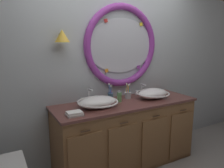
# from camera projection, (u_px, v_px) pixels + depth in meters

# --- Properties ---
(back_wall_assembly) EXTENTS (6.40, 0.26, 2.60)m
(back_wall_assembly) POSITION_uv_depth(u_px,v_px,m) (111.00, 62.00, 2.95)
(back_wall_assembly) COLOR silver
(back_wall_assembly) RESTS_ON ground_plane
(vanity_counter) EXTENTS (1.85, 0.65, 0.84)m
(vanity_counter) POSITION_uv_depth(u_px,v_px,m) (126.00, 133.00, 2.85)
(vanity_counter) COLOR olive
(vanity_counter) RESTS_ON ground_plane
(sink_basin_left) EXTENTS (0.48, 0.48, 0.13)m
(sink_basin_left) POSITION_uv_depth(u_px,v_px,m) (98.00, 102.00, 2.54)
(sink_basin_left) COLOR white
(sink_basin_left) RESTS_ON vanity_counter
(sink_basin_right) EXTENTS (0.45, 0.45, 0.13)m
(sink_basin_right) POSITION_uv_depth(u_px,v_px,m) (153.00, 93.00, 2.92)
(sink_basin_right) COLOR white
(sink_basin_right) RESTS_ON vanity_counter
(faucet_set_left) EXTENTS (0.24, 0.14, 0.18)m
(faucet_set_left) POSITION_uv_depth(u_px,v_px,m) (89.00, 97.00, 2.75)
(faucet_set_left) COLOR silver
(faucet_set_left) RESTS_ON vanity_counter
(faucet_set_right) EXTENTS (0.23, 0.13, 0.16)m
(faucet_set_right) POSITION_uv_depth(u_px,v_px,m) (142.00, 90.00, 3.14)
(faucet_set_right) COLOR silver
(faucet_set_right) RESTS_ON vanity_counter
(toothbrush_holder_left) EXTENTS (0.08, 0.08, 0.22)m
(toothbrush_holder_left) POSITION_uv_depth(u_px,v_px,m) (110.00, 96.00, 2.85)
(toothbrush_holder_left) COLOR slate
(toothbrush_holder_left) RESTS_ON vanity_counter
(toothbrush_holder_right) EXTENTS (0.09, 0.09, 0.21)m
(toothbrush_holder_right) POSITION_uv_depth(u_px,v_px,m) (128.00, 95.00, 2.92)
(toothbrush_holder_right) COLOR silver
(toothbrush_holder_right) RESTS_ON vanity_counter
(soap_dispenser) EXTENTS (0.06, 0.07, 0.15)m
(soap_dispenser) POSITION_uv_depth(u_px,v_px,m) (119.00, 97.00, 2.76)
(soap_dispenser) COLOR #6BAD66
(soap_dispenser) RESTS_ON vanity_counter
(folded_hand_towel) EXTENTS (0.17, 0.13, 0.04)m
(folded_hand_towel) POSITION_uv_depth(u_px,v_px,m) (74.00, 114.00, 2.26)
(folded_hand_towel) COLOR white
(folded_hand_towel) RESTS_ON vanity_counter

